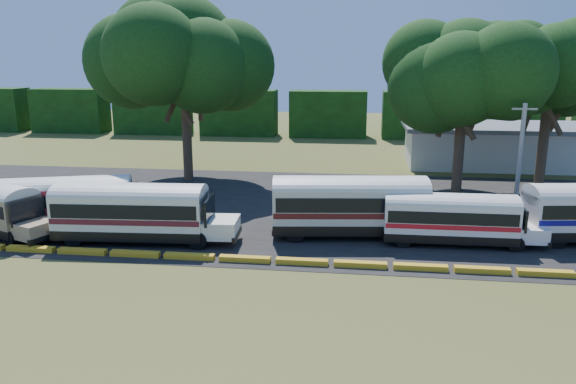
# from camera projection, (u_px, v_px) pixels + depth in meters

# --- Properties ---
(ground) EXTENTS (160.00, 160.00, 0.00)m
(ground) POSITION_uv_depth(u_px,v_px,m) (270.00, 270.00, 28.21)
(ground) COLOR #3A4517
(ground) RESTS_ON ground
(asphalt_strip) EXTENTS (64.00, 24.00, 0.02)m
(asphalt_strip) POSITION_uv_depth(u_px,v_px,m) (311.00, 208.00, 39.64)
(asphalt_strip) COLOR black
(asphalt_strip) RESTS_ON ground
(curb) EXTENTS (53.70, 0.45, 0.30)m
(curb) POSITION_uv_depth(u_px,v_px,m) (273.00, 260.00, 29.14)
(curb) COLOR orange
(curb) RESTS_ON ground
(terminal_building) EXTENTS (19.00, 9.00, 4.00)m
(terminal_building) POSITION_uv_depth(u_px,v_px,m) (503.00, 145.00, 54.36)
(terminal_building) COLOR beige
(terminal_building) RESTS_ON ground
(treeline_backdrop) EXTENTS (130.00, 4.00, 6.00)m
(treeline_backdrop) POSITION_uv_depth(u_px,v_px,m) (328.00, 114.00, 73.73)
(treeline_backdrop) COLOR black
(treeline_backdrop) RESTS_ON ground
(bus_red) EXTENTS (10.13, 5.34, 3.24)m
(bus_red) POSITION_uv_depth(u_px,v_px,m) (68.00, 199.00, 34.74)
(bus_red) COLOR black
(bus_red) RESTS_ON ground
(bus_cream_west) EXTENTS (10.65, 3.25, 3.45)m
(bus_cream_west) POSITION_uv_depth(u_px,v_px,m) (135.00, 209.00, 32.07)
(bus_cream_west) COLOR black
(bus_cream_west) RESTS_ON ground
(bus_cream_east) EXTENTS (11.33, 4.06, 3.64)m
(bus_cream_east) POSITION_uv_depth(u_px,v_px,m) (354.00, 203.00, 33.06)
(bus_cream_east) COLOR black
(bus_cream_east) RESTS_ON ground
(bus_white_red) EXTENTS (9.03, 2.36, 2.96)m
(bus_white_red) POSITION_uv_depth(u_px,v_px,m) (453.00, 216.00, 31.73)
(bus_white_red) COLOR black
(bus_white_red) RESTS_ON ground
(tree_west) EXTENTS (11.77, 11.77, 15.44)m
(tree_west) POSITION_uv_depth(u_px,v_px,m) (183.00, 48.00, 46.08)
(tree_west) COLOR #3C271E
(tree_west) RESTS_ON ground
(tree_center) EXTENTS (9.71, 9.71, 13.24)m
(tree_center) POSITION_uv_depth(u_px,v_px,m) (465.00, 67.00, 42.45)
(tree_center) COLOR #3C271E
(tree_center) RESTS_ON ground
(tree_east) EXTENTS (8.52, 8.52, 12.97)m
(tree_east) POSITION_uv_depth(u_px,v_px,m) (552.00, 65.00, 44.46)
(tree_east) COLOR #3C271E
(tree_east) RESTS_ON ground
(utility_pole) EXTENTS (1.60, 0.30, 7.48)m
(utility_pole) POSITION_uv_depth(u_px,v_px,m) (520.00, 158.00, 37.42)
(utility_pole) COLOR gray
(utility_pole) RESTS_ON ground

